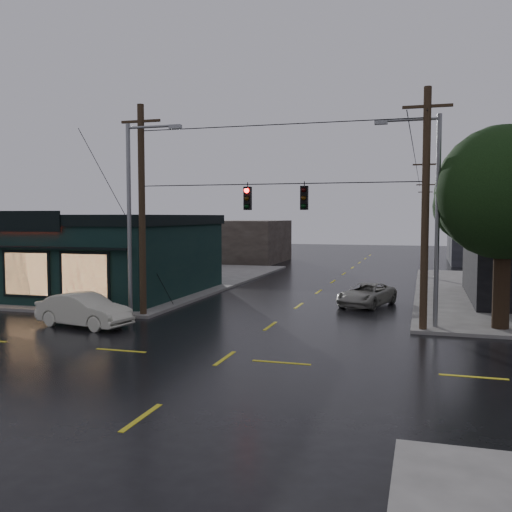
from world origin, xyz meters
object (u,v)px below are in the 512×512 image
(corner_tree, at_px, (504,193))
(utility_pole_ne, at_px, (423,332))
(suv_silver, at_px, (366,295))
(utility_pole_nw, at_px, (143,317))
(sedan_cream, at_px, (84,310))

(corner_tree, distance_m, utility_pole_ne, 6.69)
(utility_pole_ne, bearing_deg, suv_silver, 114.38)
(utility_pole_nw, bearing_deg, suv_silver, 33.23)
(utility_pole_nw, xyz_separation_m, sedan_cream, (-1.35, -2.95, 0.74))
(utility_pole_nw, bearing_deg, corner_tree, 3.92)
(corner_tree, relative_size, suv_silver, 1.94)
(utility_pole_nw, height_order, sedan_cream, utility_pole_nw)
(corner_tree, xyz_separation_m, utility_pole_ne, (-3.13, -1.10, -5.81))
(utility_pole_nw, xyz_separation_m, utility_pole_ne, (13.00, 0.00, 0.00))
(utility_pole_nw, distance_m, sedan_cream, 3.32)
(utility_pole_nw, distance_m, utility_pole_ne, 13.00)
(corner_tree, height_order, sedan_cream, corner_tree)
(corner_tree, relative_size, utility_pole_nw, 0.84)
(utility_pole_nw, relative_size, utility_pole_ne, 1.00)
(corner_tree, distance_m, suv_silver, 9.71)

